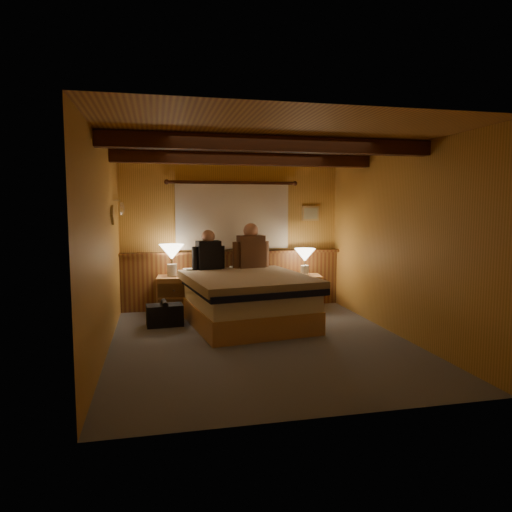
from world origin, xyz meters
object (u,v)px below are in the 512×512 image
object	(u,v)px
lamp_left	(172,254)
person_left	(208,253)
bed	(245,298)
duffel_bag	(165,315)
person_right	(251,249)
lamp_right	(305,257)
nightstand_left	(175,295)
nightstand_right	(305,292)

from	to	relation	value
lamp_left	person_left	xyz separation A→B (m)	(0.55, -0.13, 0.01)
bed	person_left	distance (m)	0.99
person_left	duffel_bag	world-z (taller)	person_left
person_right	lamp_right	bearing A→B (deg)	-12.85
lamp_left	nightstand_left	bearing A→B (deg)	-40.02
nightstand_left	lamp_left	xyz separation A→B (m)	(-0.04, 0.03, 0.64)
person_right	duffel_bag	world-z (taller)	person_right
nightstand_left	person_right	bearing A→B (deg)	3.90
lamp_right	person_left	size ratio (longest dim) A/B	0.69
person_left	person_right	world-z (taller)	person_right
lamp_left	person_right	size ratio (longest dim) A/B	0.68
bed	lamp_right	bearing A→B (deg)	22.01
nightstand_left	duffel_bag	world-z (taller)	nightstand_left
nightstand_right	lamp_right	world-z (taller)	lamp_right
nightstand_right	person_left	size ratio (longest dim) A/B	0.89
person_left	person_right	xyz separation A→B (m)	(0.68, 0.07, 0.04)
person_right	duffel_bag	xyz separation A→B (m)	(-1.37, -0.64, -0.84)
nightstand_left	person_right	distance (m)	1.38
person_left	duffel_bag	distance (m)	1.20
nightstand_right	person_right	bearing A→B (deg)	-174.46
person_right	duffel_bag	distance (m)	1.73
bed	person_left	world-z (taller)	person_left
nightstand_right	duffel_bag	xyz separation A→B (m)	(-2.26, -0.60, -0.12)
lamp_right	duffel_bag	bearing A→B (deg)	-165.83
bed	nightstand_right	world-z (taller)	bed
bed	lamp_left	size ratio (longest dim) A/B	4.59
lamp_left	lamp_right	world-z (taller)	lamp_left
lamp_left	nightstand_right	bearing A→B (deg)	-2.81
nightstand_left	duffel_bag	distance (m)	0.71
nightstand_right	lamp_left	world-z (taller)	lamp_left
lamp_right	lamp_left	bearing A→B (deg)	176.10
nightstand_left	nightstand_right	xyz separation A→B (m)	(2.08, -0.07, -0.02)
duffel_bag	person_left	bearing A→B (deg)	35.76
bed	person_left	size ratio (longest dim) A/B	3.58
nightstand_right	duffel_bag	bearing A→B (deg)	-156.92
nightstand_right	lamp_left	size ratio (longest dim) A/B	1.14
bed	duffel_bag	world-z (taller)	bed
person_right	bed	bearing A→B (deg)	-115.85
lamp_left	person_right	world-z (taller)	person_right
nightstand_right	lamp_right	xyz separation A→B (m)	(-0.02, -0.04, 0.59)
lamp_right	person_right	size ratio (longest dim) A/B	0.60
person_left	duffel_bag	bearing A→B (deg)	-151.79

